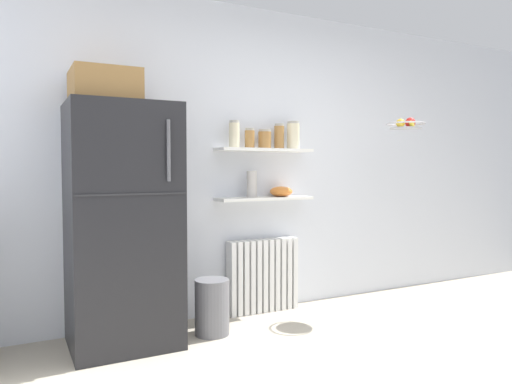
% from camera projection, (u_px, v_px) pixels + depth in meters
% --- Properties ---
extents(ground_plane, '(7.04, 7.04, 0.00)m').
position_uv_depth(ground_plane, '(379.00, 372.00, 2.90)').
color(ground_plane, '#B2A893').
extents(back_wall, '(7.04, 0.10, 2.60)m').
position_uv_depth(back_wall, '(260.00, 161.00, 4.21)').
color(back_wall, silver).
rests_on(back_wall, ground_plane).
extents(refrigerator, '(0.72, 0.67, 1.89)m').
position_uv_depth(refrigerator, '(122.00, 218.00, 3.32)').
color(refrigerator, black).
rests_on(refrigerator, ground_plane).
extents(radiator, '(0.64, 0.12, 0.62)m').
position_uv_depth(radiator, '(263.00, 275.00, 4.13)').
color(radiator, white).
rests_on(radiator, ground_plane).
extents(wall_shelf_lower, '(0.85, 0.22, 0.02)m').
position_uv_depth(wall_shelf_lower, '(265.00, 199.00, 4.07)').
color(wall_shelf_lower, white).
extents(wall_shelf_upper, '(0.85, 0.22, 0.02)m').
position_uv_depth(wall_shelf_upper, '(265.00, 150.00, 4.05)').
color(wall_shelf_upper, white).
extents(storage_jar_0, '(0.09, 0.09, 0.22)m').
position_uv_depth(storage_jar_0, '(234.00, 134.00, 3.91)').
color(storage_jar_0, beige).
rests_on(storage_jar_0, wall_shelf_upper).
extents(storage_jar_1, '(0.08, 0.08, 0.17)m').
position_uv_depth(storage_jar_1, '(250.00, 138.00, 3.98)').
color(storage_jar_1, olive).
rests_on(storage_jar_1, wall_shelf_upper).
extents(storage_jar_2, '(0.11, 0.11, 0.16)m').
position_uv_depth(storage_jar_2, '(265.00, 139.00, 4.04)').
color(storage_jar_2, olive).
rests_on(storage_jar_2, wall_shelf_upper).
extents(storage_jar_3, '(0.09, 0.09, 0.21)m').
position_uv_depth(storage_jar_3, '(279.00, 136.00, 4.11)').
color(storage_jar_3, olive).
rests_on(storage_jar_3, wall_shelf_upper).
extents(storage_jar_4, '(0.11, 0.11, 0.24)m').
position_uv_depth(storage_jar_4, '(293.00, 135.00, 4.17)').
color(storage_jar_4, beige).
rests_on(storage_jar_4, wall_shelf_upper).
extents(vase, '(0.09, 0.09, 0.22)m').
position_uv_depth(vase, '(252.00, 184.00, 4.01)').
color(vase, '#B2ADA8').
rests_on(vase, wall_shelf_lower).
extents(shelf_bowl, '(0.20, 0.20, 0.09)m').
position_uv_depth(shelf_bowl, '(281.00, 191.00, 4.14)').
color(shelf_bowl, orange).
rests_on(shelf_bowl, wall_shelf_lower).
extents(trash_bin, '(0.26, 0.26, 0.41)m').
position_uv_depth(trash_bin, '(212.00, 307.00, 3.55)').
color(trash_bin, slate).
rests_on(trash_bin, ground_plane).
extents(hanging_fruit_basket, '(0.33, 0.33, 0.10)m').
position_uv_depth(hanging_fruit_basket, '(406.00, 124.00, 4.16)').
color(hanging_fruit_basket, '#B2B2B7').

